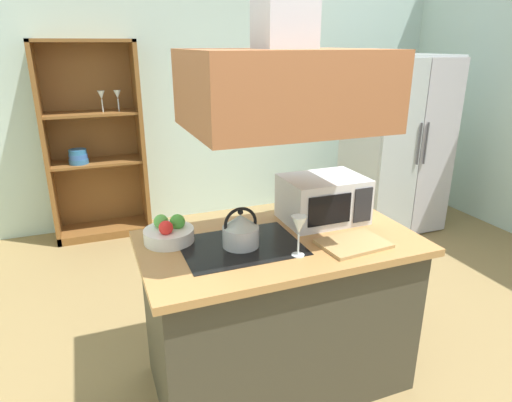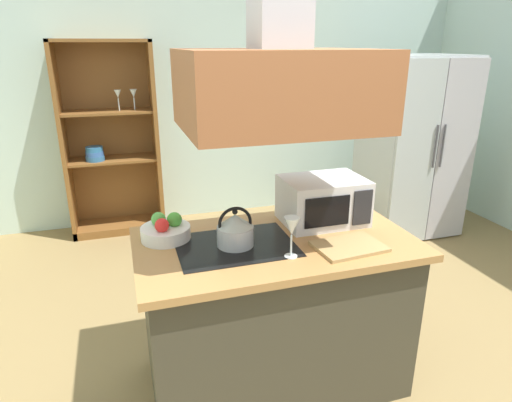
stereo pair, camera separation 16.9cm
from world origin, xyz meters
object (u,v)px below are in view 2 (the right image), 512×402
kettle (235,230)px  wine_glass_on_counter (292,228)px  refrigerator (412,147)px  dish_cabinet (112,150)px  cutting_board (349,246)px  fruit_bowl (166,230)px  microwave (323,200)px

kettle → wine_glass_on_counter: 0.31m
kettle → wine_glass_on_counter: kettle is taller
refrigerator → kettle: size_ratio=8.48×
dish_cabinet → wine_glass_on_counter: bearing=-73.8°
dish_cabinet → kettle: size_ratio=9.15×
refrigerator → wine_glass_on_counter: bearing=-137.1°
kettle → refrigerator: bearing=36.9°
refrigerator → cutting_board: 2.62m
fruit_bowl → dish_cabinet: bearing=96.3°
wine_glass_on_counter → fruit_bowl: size_ratio=0.79×
refrigerator → kettle: 2.89m
refrigerator → microwave: (-1.74, -1.57, 0.14)m
dish_cabinet → fruit_bowl: bearing=-83.7°
refrigerator → dish_cabinet: dish_cabinet is taller
microwave → wine_glass_on_counter: (-0.34, -0.37, 0.02)m
cutting_board → kettle: bearing=159.8°
kettle → cutting_board: 0.58m
kettle → cutting_board: kettle is taller
fruit_bowl → refrigerator: bearing=30.4°
refrigerator → wine_glass_on_counter: refrigerator is taller
refrigerator → fruit_bowl: (-2.64, -1.54, 0.06)m
wine_glass_on_counter → fruit_bowl: 0.69m
wine_glass_on_counter → fruit_bowl: bearing=144.7°
kettle → microwave: bearing=16.3°
dish_cabinet → microwave: bearing=-64.9°
cutting_board → fruit_bowl: size_ratio=1.31×
kettle → microwave: 0.59m
kettle → microwave: microwave is taller
microwave → fruit_bowl: microwave is taller
refrigerator → kettle: refrigerator is taller
dish_cabinet → kettle: 2.71m
wine_glass_on_counter → refrigerator: bearing=42.9°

